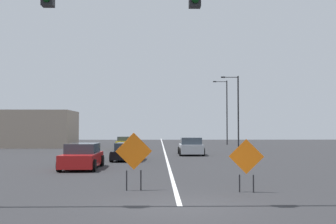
% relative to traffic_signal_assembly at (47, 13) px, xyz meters
% --- Properties ---
extents(ground, '(142.12, 142.12, 0.00)m').
position_rel_traffic_signal_assembly_xyz_m(ground, '(3.83, 0.01, -5.56)').
color(ground, '#2D2D30').
extents(road_centre_stripe, '(0.16, 78.95, 0.01)m').
position_rel_traffic_signal_assembly_xyz_m(road_centre_stripe, '(3.83, 39.49, -5.56)').
color(road_centre_stripe, white).
rests_on(road_centre_stripe, ground).
extents(traffic_signal_assembly, '(12.87, 0.44, 7.28)m').
position_rel_traffic_signal_assembly_xyz_m(traffic_signal_assembly, '(0.00, 0.00, 0.00)').
color(traffic_signal_assembly, gray).
rests_on(traffic_signal_assembly, ground).
extents(street_lamp_far_left, '(2.01, 0.24, 8.89)m').
position_rel_traffic_signal_assembly_xyz_m(street_lamp_far_left, '(12.62, 45.71, -0.68)').
color(street_lamp_far_left, black).
rests_on(street_lamp_far_left, ground).
extents(street_lamp_near_right, '(1.96, 0.24, 8.01)m').
position_rel_traffic_signal_assembly_xyz_m(street_lamp_near_right, '(11.85, 33.58, -1.13)').
color(street_lamp_near_right, black).
rests_on(street_lamp_near_right, ground).
extents(construction_sign_right_lane, '(1.20, 0.31, 1.86)m').
position_rel_traffic_signal_assembly_xyz_m(construction_sign_right_lane, '(6.29, 2.59, -4.41)').
color(construction_sign_right_lane, orange).
rests_on(construction_sign_right_lane, ground).
extents(construction_sign_median_far, '(1.23, 0.06, 1.81)m').
position_rel_traffic_signal_assembly_xyz_m(construction_sign_median_far, '(0.74, 30.11, -4.45)').
color(construction_sign_median_far, orange).
rests_on(construction_sign_median_far, ground).
extents(construction_sign_median_near, '(1.31, 0.29, 2.07)m').
position_rel_traffic_signal_assembly_xyz_m(construction_sign_median_near, '(2.33, 3.14, -4.26)').
color(construction_sign_median_near, orange).
rests_on(construction_sign_median_near, ground).
extents(car_yellow_approaching, '(1.99, 3.97, 1.34)m').
position_rel_traffic_signal_assembly_xyz_m(car_yellow_approaching, '(-0.40, 34.03, -4.92)').
color(car_yellow_approaching, gold).
rests_on(car_yellow_approaching, ground).
extents(car_black_passing, '(2.14, 4.10, 1.23)m').
position_rel_traffic_signal_assembly_xyz_m(car_black_passing, '(1.07, 17.21, -4.97)').
color(car_black_passing, black).
rests_on(car_black_passing, ground).
extents(car_silver_near, '(2.10, 3.96, 1.47)m').
position_rel_traffic_signal_assembly_xyz_m(car_silver_near, '(5.95, 23.12, -4.87)').
color(car_silver_near, '#B7BABF').
rests_on(car_silver_near, ground).
extents(car_red_far, '(2.01, 4.57, 1.39)m').
position_rel_traffic_signal_assembly_xyz_m(car_red_far, '(-1.01, 11.40, -4.90)').
color(car_red_far, red).
rests_on(car_red_far, ground).
extents(roadside_building_west, '(9.95, 7.03, 4.33)m').
position_rel_traffic_signal_assembly_xyz_m(roadside_building_west, '(-11.91, 38.19, -3.40)').
color(roadside_building_west, gray).
rests_on(roadside_building_west, ground).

